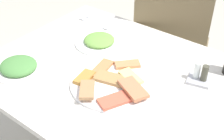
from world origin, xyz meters
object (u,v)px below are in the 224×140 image
object	(u,v)px
pide_platter	(113,82)
salad_plate_rice	(19,67)
condiment_caddy	(200,76)
dining_chair	(171,46)
dining_table	(111,86)
salad_plate_greens	(99,41)
paper_napkin	(96,23)
fork	(94,23)
spoon	(98,21)

from	to	relation	value
pide_platter	salad_plate_rice	size ratio (longest dim) A/B	1.71
condiment_caddy	dining_chair	bearing A→B (deg)	128.08
dining_table	condiment_caddy	world-z (taller)	condiment_caddy
dining_table	salad_plate_greens	bearing A→B (deg)	142.53
paper_napkin	fork	bearing A→B (deg)	-90.00
salad_plate_greens	paper_napkin	bearing A→B (deg)	134.59
dining_chair	dining_table	bearing A→B (deg)	-87.00
dining_chair	spoon	bearing A→B (deg)	-134.07
fork	spoon	size ratio (longest dim) A/B	1.22
paper_napkin	spoon	size ratio (longest dim) A/B	0.89
pide_platter	fork	xyz separation A→B (m)	(-0.39, 0.34, -0.01)
pide_platter	salad_plate_rice	distance (m)	0.41
pide_platter	salad_plate_greens	world-z (taller)	same
salad_plate_rice	fork	xyz separation A→B (m)	(-0.02, 0.51, -0.01)
dining_chair	condiment_caddy	xyz separation A→B (m)	(0.36, -0.46, 0.22)
pide_platter	condiment_caddy	bearing A→B (deg)	41.51
salad_plate_greens	fork	distance (m)	0.20
paper_napkin	fork	world-z (taller)	fork
spoon	paper_napkin	bearing A→B (deg)	-88.81
dining_chair	salad_plate_greens	size ratio (longest dim) A/B	4.01
salad_plate_rice	condiment_caddy	size ratio (longest dim) A/B	1.93
pide_platter	fork	world-z (taller)	pide_platter
dining_chair	salad_plate_greens	xyz separation A→B (m)	(-0.15, -0.48, 0.21)
salad_plate_greens	fork	size ratio (longest dim) A/B	1.18
dining_table	pide_platter	distance (m)	0.13
salad_plate_greens	salad_plate_rice	bearing A→B (deg)	-109.12
dining_table	pide_platter	size ratio (longest dim) A/B	2.94
salad_plate_rice	paper_napkin	bearing A→B (deg)	92.21
salad_plate_rice	spoon	xyz separation A→B (m)	(-0.02, 0.55, -0.01)
pide_platter	salad_plate_greens	bearing A→B (deg)	139.35
dining_table	dining_chair	bearing A→B (deg)	93.00
salad_plate_greens	paper_napkin	world-z (taller)	salad_plate_greens
fork	paper_napkin	bearing A→B (deg)	91.09
pide_platter	fork	distance (m)	0.52
dining_chair	spoon	size ratio (longest dim) A/B	5.75
salad_plate_rice	fork	size ratio (longest dim) A/B	1.07
dining_table	pide_platter	xyz separation A→B (m)	(0.06, -0.07, 0.09)
salad_plate_greens	condiment_caddy	bearing A→B (deg)	2.84
salad_plate_greens	spoon	bearing A→B (deg)	131.42
dining_chair	paper_napkin	size ratio (longest dim) A/B	6.48
condiment_caddy	dining_table	bearing A→B (deg)	-153.23
dining_table	salad_plate_greens	distance (m)	0.25
spoon	dining_chair	bearing A→B (deg)	47.12
fork	salad_plate_greens	bearing A→B (deg)	-40.76
dining_chair	salad_plate_greens	distance (m)	0.54
paper_napkin	dining_chair	bearing A→B (deg)	47.55
paper_napkin	salad_plate_rice	bearing A→B (deg)	-87.79
dining_chair	spoon	xyz separation A→B (m)	(-0.30, -0.31, 0.20)
salad_plate_greens	salad_plate_rice	size ratio (longest dim) A/B	1.10
dining_table	dining_chair	world-z (taller)	dining_chair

